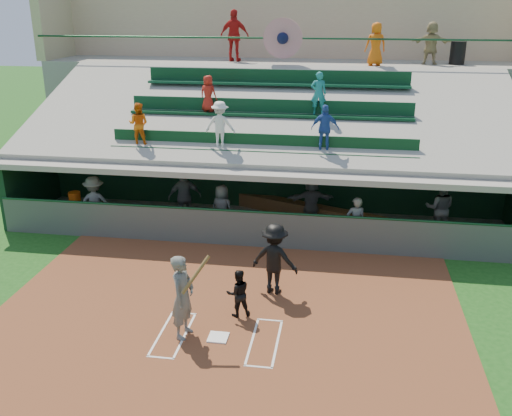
% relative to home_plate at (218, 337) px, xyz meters
% --- Properties ---
extents(ground, '(100.00, 100.00, 0.00)m').
position_rel_home_plate_xyz_m(ground, '(0.00, 0.00, -0.04)').
color(ground, '#194B15').
rests_on(ground, ground).
extents(dirt_slab, '(11.00, 9.00, 0.02)m').
position_rel_home_plate_xyz_m(dirt_slab, '(0.00, 0.50, -0.03)').
color(dirt_slab, brown).
rests_on(dirt_slab, ground).
extents(home_plate, '(0.43, 0.43, 0.03)m').
position_rel_home_plate_xyz_m(home_plate, '(0.00, 0.00, 0.00)').
color(home_plate, white).
rests_on(home_plate, dirt_slab).
extents(batters_box_chalk, '(2.65, 1.85, 0.01)m').
position_rel_home_plate_xyz_m(batters_box_chalk, '(0.00, 0.00, -0.01)').
color(batters_box_chalk, white).
rests_on(batters_box_chalk, dirt_slab).
extents(dugout_floor, '(16.00, 3.50, 0.04)m').
position_rel_home_plate_xyz_m(dugout_floor, '(0.00, 6.75, -0.02)').
color(dugout_floor, gray).
rests_on(dugout_floor, ground).
extents(concourse_slab, '(20.00, 3.00, 4.60)m').
position_rel_home_plate_xyz_m(concourse_slab, '(0.00, 13.50, 2.26)').
color(concourse_slab, gray).
rests_on(concourse_slab, ground).
extents(grandstand, '(20.40, 10.40, 7.80)m').
position_rel_home_plate_xyz_m(grandstand, '(-0.01, 10.51, 2.23)').
color(grandstand, '#515650').
rests_on(grandstand, ground).
extents(batter_at_plate, '(0.91, 0.80, 1.95)m').
position_rel_home_plate_xyz_m(batter_at_plate, '(-0.76, 0.01, 0.94)').
color(batter_at_plate, '#555753').
rests_on(batter_at_plate, dirt_slab).
extents(catcher, '(0.68, 0.62, 1.15)m').
position_rel_home_plate_xyz_m(catcher, '(0.26, 1.02, 0.56)').
color(catcher, black).
rests_on(catcher, dirt_slab).
extents(home_umpire, '(1.29, 0.91, 1.82)m').
position_rel_home_plate_xyz_m(home_umpire, '(0.95, 2.29, 0.90)').
color(home_umpire, black).
rests_on(home_umpire, dirt_slab).
extents(dugout_bench, '(14.52, 6.23, 0.46)m').
position_rel_home_plate_xyz_m(dugout_bench, '(0.17, 8.12, 0.24)').
color(dugout_bench, brown).
rests_on(dugout_bench, dugout_floor).
extents(white_table, '(0.88, 0.74, 0.68)m').
position_rel_home_plate_xyz_m(white_table, '(-6.14, 5.92, 0.34)').
color(white_table, white).
rests_on(white_table, dugout_floor).
extents(water_cooler, '(0.39, 0.39, 0.39)m').
position_rel_home_plate_xyz_m(water_cooler, '(-6.07, 5.94, 0.88)').
color(water_cooler, '#E3520D').
rests_on(water_cooler, white_table).
extents(dugout_player_a, '(1.27, 0.96, 1.74)m').
position_rel_home_plate_xyz_m(dugout_player_a, '(-5.22, 5.58, 0.87)').
color(dugout_player_a, '#565954').
rests_on(dugout_player_a, dugout_floor).
extents(dugout_player_b, '(1.16, 0.82, 1.83)m').
position_rel_home_plate_xyz_m(dugout_player_b, '(-2.52, 6.46, 0.92)').
color(dugout_player_b, '#525550').
rests_on(dugout_player_b, dugout_floor).
extents(dugout_player_c, '(0.89, 0.73, 1.55)m').
position_rel_home_plate_xyz_m(dugout_player_c, '(-1.16, 5.91, 0.78)').
color(dugout_player_c, '#51534E').
rests_on(dugout_player_c, dugout_floor).
extents(dugout_player_d, '(1.60, 0.81, 1.65)m').
position_rel_home_plate_xyz_m(dugout_player_d, '(1.56, 6.98, 0.83)').
color(dugout_player_d, '#565853').
rests_on(dugout_player_d, dugout_floor).
extents(dugout_player_e, '(0.64, 0.50, 1.57)m').
position_rel_home_plate_xyz_m(dugout_player_e, '(2.96, 5.36, 0.79)').
color(dugout_player_e, '#595B56').
rests_on(dugout_player_e, dugout_floor).
extents(dugout_player_f, '(0.94, 0.77, 1.81)m').
position_rel_home_plate_xyz_m(dugout_player_f, '(5.53, 6.67, 0.91)').
color(dugout_player_f, '#595B56').
rests_on(dugout_player_f, dugout_floor).
extents(trash_bin, '(0.58, 0.58, 0.87)m').
position_rel_home_plate_xyz_m(trash_bin, '(6.69, 13.30, 5.00)').
color(trash_bin, black).
rests_on(trash_bin, concourse_slab).
extents(concourse_staff_a, '(1.24, 0.64, 2.03)m').
position_rel_home_plate_xyz_m(concourse_staff_a, '(-2.09, 13.12, 5.58)').
color(concourse_staff_a, red).
rests_on(concourse_staff_a, concourse_slab).
extents(concourse_staff_b, '(0.87, 0.67, 1.60)m').
position_rel_home_plate_xyz_m(concourse_staff_b, '(3.50, 12.30, 5.37)').
color(concourse_staff_b, orange).
rests_on(concourse_staff_b, concourse_slab).
extents(concourse_staff_c, '(1.55, 0.75, 1.61)m').
position_rel_home_plate_xyz_m(concourse_staff_c, '(5.64, 13.14, 5.37)').
color(concourse_staff_c, tan).
rests_on(concourse_staff_c, concourse_slab).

